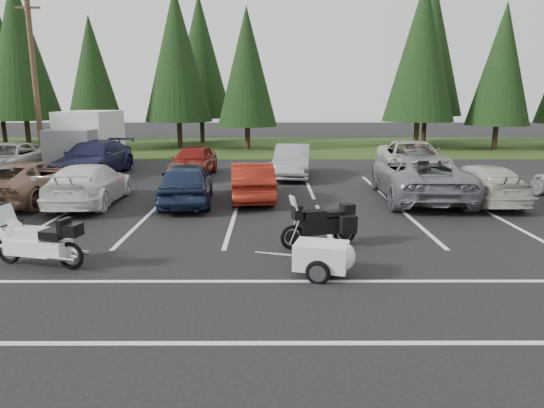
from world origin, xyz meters
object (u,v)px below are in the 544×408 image
at_px(box_truck, 84,140).
at_px(car_near_7, 480,183).
at_px(car_far_0, 7,160).
at_px(touring_motorcycle, 37,237).
at_px(car_far_3, 292,161).
at_px(cargo_trailer, 321,259).
at_px(car_near_6, 419,176).
at_px(car_far_4, 412,159).
at_px(adventure_motorcycle, 319,220).
at_px(car_far_1, 94,159).
at_px(utility_pole, 34,75).
at_px(car_near_3, 90,184).
at_px(car_near_2, 30,181).
at_px(car_far_2, 193,161).
at_px(car_near_4, 186,183).
at_px(car_near_5, 252,181).

bearing_deg(box_truck, car_near_7, -26.65).
height_order(car_far_0, touring_motorcycle, car_far_0).
bearing_deg(car_far_3, cargo_trailer, -84.48).
bearing_deg(touring_motorcycle, car_near_6, 49.29).
distance_m(car_far_4, adventure_motorcycle, 12.02).
relative_size(touring_motorcycle, adventure_motorcycle, 1.10).
xyz_separation_m(car_near_7, car_far_1, (-15.59, 5.96, 0.14)).
height_order(utility_pole, car_near_7, utility_pole).
height_order(car_near_3, car_near_7, car_near_3).
xyz_separation_m(car_far_3, cargo_trailer, (0.04, -12.71, -0.38)).
relative_size(car_far_1, adventure_motorcycle, 2.52).
distance_m(car_near_6, car_far_1, 14.64).
xyz_separation_m(car_near_2, car_far_2, (4.96, 5.45, 0.01)).
xyz_separation_m(box_truck, adventure_motorcycle, (10.82, -13.69, -0.78)).
height_order(car_near_2, touring_motorcycle, car_near_2).
height_order(car_near_2, car_far_4, car_far_4).
distance_m(car_near_4, car_far_4, 11.06).
height_order(box_truck, touring_motorcycle, box_truck).
distance_m(car_near_3, car_near_5, 5.58).
height_order(car_near_6, car_far_0, car_near_6).
distance_m(car_near_6, car_far_4, 5.15).
distance_m(car_near_6, touring_motorcycle, 12.59).
bearing_deg(car_near_2, utility_pole, -65.86).
distance_m(car_near_4, cargo_trailer, 8.01).
xyz_separation_m(car_near_5, car_far_1, (-7.60, 5.49, 0.12)).
bearing_deg(car_near_3, car_near_2, -15.36).
relative_size(car_near_3, car_near_4, 1.12).
xyz_separation_m(utility_pole, cargo_trailer, (12.67, -15.19, -4.34)).
height_order(car_near_2, car_far_1, car_far_1).
bearing_deg(car_near_3, box_truck, -70.14).
relative_size(car_near_2, car_near_7, 1.13).
relative_size(car_near_5, car_far_2, 0.97).
height_order(touring_motorcycle, cargo_trailer, touring_motorcycle).
height_order(car_near_3, car_far_2, car_far_2).
bearing_deg(utility_pole, car_near_5, -34.52).
distance_m(utility_pole, car_far_1, 5.52).
bearing_deg(car_near_5, car_near_4, 12.43).
bearing_deg(car_near_5, box_truck, -46.98).
xyz_separation_m(utility_pole, touring_motorcycle, (6.61, -14.60, -4.03)).
bearing_deg(car_far_1, car_near_7, -15.76).
relative_size(utility_pole, car_far_2, 2.11).
distance_m(car_far_4, touring_motorcycle, 16.78).
xyz_separation_m(box_truck, cargo_trailer, (10.67, -15.69, -1.09)).
bearing_deg(car_near_7, car_far_2, -30.04).
relative_size(car_far_4, cargo_trailer, 3.79).
height_order(car_near_5, car_far_0, car_far_0).
distance_m(car_near_3, car_far_0, 8.77).
xyz_separation_m(car_near_3, car_far_2, (2.62, 6.03, 0.02)).
bearing_deg(car_near_2, car_near_5, -176.57).
bearing_deg(touring_motorcycle, car_near_3, 115.19).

